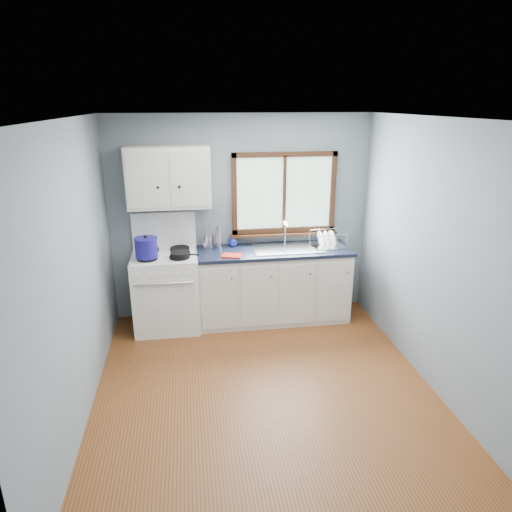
{
  "coord_description": "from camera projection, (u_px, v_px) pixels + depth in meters",
  "views": [
    {
      "loc": [
        -0.64,
        -3.68,
        2.63
      ],
      "look_at": [
        0.05,
        0.9,
        1.05
      ],
      "focal_mm": 32.0,
      "sensor_mm": 36.0,
      "label": 1
    }
  ],
  "objects": [
    {
      "name": "wall_back",
      "position": [
        241.0,
        218.0,
        5.67
      ],
      "size": [
        3.2,
        0.02,
        2.5
      ],
      "primitive_type": "cube",
      "color": "slate",
      "rests_on": "ground"
    },
    {
      "name": "base_cabinets",
      "position": [
        273.0,
        288.0,
        5.7
      ],
      "size": [
        1.85,
        0.6,
        0.88
      ],
      "color": "silver",
      "rests_on": "floor"
    },
    {
      "name": "sink",
      "position": [
        288.0,
        253.0,
        5.58
      ],
      "size": [
        0.84,
        0.46,
        0.44
      ],
      "color": "silver",
      "rests_on": "countertop"
    },
    {
      "name": "window",
      "position": [
        284.0,
        199.0,
        5.64
      ],
      "size": [
        1.36,
        0.1,
        1.03
      ],
      "color": "#9EC6A8",
      "rests_on": "wall_back"
    },
    {
      "name": "gas_range",
      "position": [
        167.0,
        289.0,
        5.47
      ],
      "size": [
        0.76,
        0.69,
        1.36
      ],
      "color": "white",
      "rests_on": "floor"
    },
    {
      "name": "wall_right",
      "position": [
        437.0,
        258.0,
        4.21
      ],
      "size": [
        0.02,
        3.6,
        2.5
      ],
      "primitive_type": "cube",
      "color": "slate",
      "rests_on": "ground"
    },
    {
      "name": "dish_rack",
      "position": [
        327.0,
        243.0,
        5.61
      ],
      "size": [
        0.42,
        0.34,
        0.21
      ],
      "rotation": [
        0.0,
        0.0,
        0.1
      ],
      "color": "silver",
      "rests_on": "countertop"
    },
    {
      "name": "soap_bottle",
      "position": [
        234.0,
        238.0,
        5.58
      ],
      "size": [
        0.1,
        0.1,
        0.24
      ],
      "primitive_type": "imported",
      "rotation": [
        0.0,
        0.0,
        0.14
      ],
      "color": "#142EA6",
      "rests_on": "countertop"
    },
    {
      "name": "floor",
      "position": [
        265.0,
        390.0,
        4.39
      ],
      "size": [
        3.2,
        3.6,
        0.02
      ],
      "primitive_type": "cube",
      "color": "brown",
      "rests_on": "ground"
    },
    {
      "name": "ceiling",
      "position": [
        267.0,
        117.0,
        3.57
      ],
      "size": [
        3.2,
        3.6,
        0.02
      ],
      "primitive_type": "cube",
      "color": "white",
      "rests_on": "wall_back"
    },
    {
      "name": "wall_front",
      "position": [
        327.0,
        391.0,
        2.29
      ],
      "size": [
        3.2,
        0.02,
        2.5
      ],
      "primitive_type": "cube",
      "color": "slate",
      "rests_on": "ground"
    },
    {
      "name": "thermos",
      "position": [
        219.0,
        238.0,
        5.52
      ],
      "size": [
        0.08,
        0.08,
        0.28
      ],
      "primitive_type": "cylinder",
      "rotation": [
        0.0,
        0.0,
        -0.33
      ],
      "color": "silver",
      "rests_on": "countertop"
    },
    {
      "name": "utensil_crock",
      "position": [
        208.0,
        241.0,
        5.57
      ],
      "size": [
        0.15,
        0.15,
        0.42
      ],
      "rotation": [
        0.0,
        0.0,
        -0.13
      ],
      "color": "silver",
      "rests_on": "countertop"
    },
    {
      "name": "upper_cabinets",
      "position": [
        169.0,
        177.0,
        5.2
      ],
      "size": [
        0.95,
        0.35,
        0.7
      ],
      "color": "silver",
      "rests_on": "wall_back"
    },
    {
      "name": "dish_towel",
      "position": [
        232.0,
        256.0,
        5.29
      ],
      "size": [
        0.26,
        0.21,
        0.02
      ],
      "primitive_type": "cube",
      "rotation": [
        0.0,
        0.0,
        -0.27
      ],
      "color": "red",
      "rests_on": "countertop"
    },
    {
      "name": "wall_left",
      "position": [
        73.0,
        278.0,
        3.75
      ],
      "size": [
        0.02,
        3.6,
        2.5
      ],
      "primitive_type": "cube",
      "color": "slate",
      "rests_on": "ground"
    },
    {
      "name": "skillet",
      "position": [
        181.0,
        254.0,
        5.18
      ],
      "size": [
        0.36,
        0.28,
        0.04
      ],
      "rotation": [
        0.0,
        0.0,
        -0.33
      ],
      "color": "black",
      "rests_on": "gas_range"
    },
    {
      "name": "stockpot",
      "position": [
        146.0,
        247.0,
        5.1
      ],
      "size": [
        0.34,
        0.34,
        0.26
      ],
      "rotation": [
        0.0,
        0.0,
        -0.36
      ],
      "color": "navy",
      "rests_on": "gas_range"
    },
    {
      "name": "countertop",
      "position": [
        274.0,
        251.0,
        5.54
      ],
      "size": [
        1.89,
        0.64,
        0.04
      ],
      "primitive_type": "cube",
      "color": "black",
      "rests_on": "base_cabinets"
    }
  ]
}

